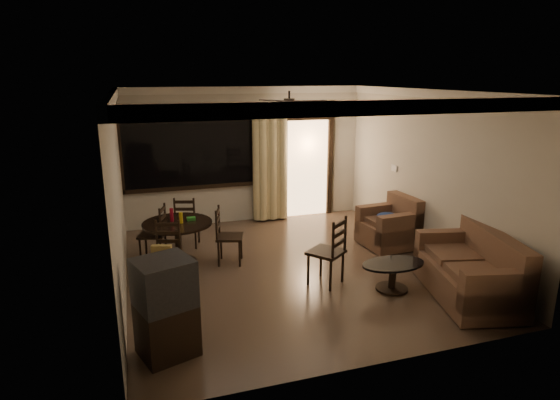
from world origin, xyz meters
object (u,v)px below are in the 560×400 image
object	(u,v)px
dining_table	(178,231)
dining_chair_west	(154,244)
dining_chair_east	(229,247)
side_chair	(327,264)
armchair	(391,226)
dining_chair_south	(167,266)
dining_chair_north	(188,231)
sofa	(472,272)
tv_cabinet	(166,308)
coffee_table	(393,272)

from	to	relation	value
dining_table	dining_chair_west	bearing A→B (deg)	147.00
dining_chair_east	side_chair	world-z (taller)	side_chair
dining_chair_east	armchair	xyz separation A→B (m)	(2.96, -0.11, 0.09)
dining_table	dining_chair_south	distance (m)	0.90
dining_table	dining_chair_west	size ratio (longest dim) A/B	1.19
dining_chair_east	dining_chair_north	distance (m)	1.15
dining_chair_west	dining_chair_east	size ratio (longest dim) A/B	1.00
dining_chair_south	sofa	size ratio (longest dim) A/B	0.50
dining_chair_south	tv_cabinet	size ratio (longest dim) A/B	0.85
dining_chair_west	tv_cabinet	size ratio (longest dim) A/B	0.85
dining_chair_north	sofa	world-z (taller)	dining_chair_north
sofa	side_chair	distance (m)	2.03
dining_chair_west	tv_cabinet	bearing A→B (deg)	17.29
dining_table	sofa	xyz separation A→B (m)	(3.77, -2.51, -0.19)
dining_chair_east	tv_cabinet	xyz separation A→B (m)	(-1.19, -2.37, 0.28)
dining_chair_north	side_chair	world-z (taller)	side_chair
tv_cabinet	sofa	bearing A→B (deg)	-16.95
dining_chair_south	sofa	distance (m)	4.37
tv_cabinet	side_chair	xyz separation A→B (m)	(2.40, 1.14, -0.25)
dining_chair_south	coffee_table	bearing A→B (deg)	-2.88
dining_table	dining_chair_east	size ratio (longest dim) A/B	1.19
dining_chair_west	dining_chair_east	world-z (taller)	same
tv_cabinet	armchair	distance (m)	4.74
dining_chair_west	coffee_table	size ratio (longest dim) A/B	1.00
dining_chair_east	tv_cabinet	world-z (taller)	tv_cabinet
tv_cabinet	dining_chair_east	bearing A→B (deg)	44.76
armchair	dining_chair_east	bearing A→B (deg)	173.98
side_chair	dining_table	bearing A→B (deg)	-74.25
dining_table	sofa	distance (m)	4.53
coffee_table	side_chair	xyz separation A→B (m)	(-0.83, 0.48, 0.04)
armchair	coffee_table	world-z (taller)	armchair
dining_table	side_chair	xyz separation A→B (m)	(2.01, -1.49, -0.25)
dining_chair_east	sofa	distance (m)	3.73
sofa	dining_table	bearing A→B (deg)	160.08
sofa	side_chair	xyz separation A→B (m)	(-1.76, 1.02, -0.06)
dining_chair_west	dining_chair_north	world-z (taller)	same
dining_chair_south	armchair	distance (m)	4.04
side_chair	armchair	bearing A→B (deg)	175.13
dining_chair_north	armchair	distance (m)	3.69
tv_cabinet	coffee_table	xyz separation A→B (m)	(3.23, 0.66, -0.29)
dining_chair_south	tv_cabinet	bearing A→B (deg)	-76.84
armchair	side_chair	bearing A→B (deg)	-151.12
dining_chair_south	dining_chair_north	bearing A→B (deg)	90.00
sofa	side_chair	size ratio (longest dim) A/B	1.81
dining_chair_south	armchair	size ratio (longest dim) A/B	1.01
dining_chair_east	tv_cabinet	size ratio (longest dim) A/B	0.85
dining_chair_east	dining_chair_south	distance (m)	1.20
armchair	dining_chair_west	bearing A→B (deg)	167.69
dining_chair_north	side_chair	distance (m)	2.86
dining_chair_north	armchair	size ratio (longest dim) A/B	1.01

